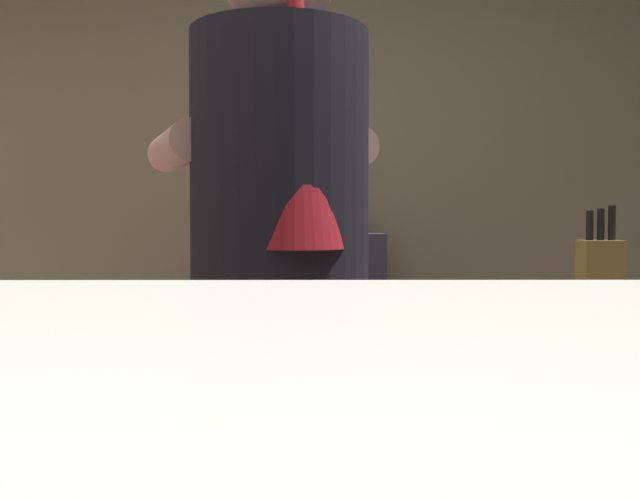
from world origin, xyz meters
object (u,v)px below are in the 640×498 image
at_px(bartender, 281,295).
at_px(mixing_bowl, 141,312).
at_px(chefs_knife, 400,319).
at_px(bottle_hot_sauce, 246,210).
at_px(bottle_olive_oil, 350,216).
at_px(knife_block, 600,277).

bearing_deg(bartender, mixing_bowl, 23.95).
bearing_deg(chefs_knife, bartender, -114.93).
xyz_separation_m(bottle_hot_sauce, bottle_olive_oil, (0.47, -0.00, -0.03)).
relative_size(chefs_knife, bottle_olive_oil, 1.19).
bearing_deg(bottle_hot_sauce, bottle_olive_oil, -0.25).
distance_m(knife_block, bottle_olive_oil, 1.58).
bearing_deg(mixing_bowl, knife_block, 3.19).
relative_size(bartender, mixing_bowl, 8.90).
height_order(bottle_hot_sauce, bottle_olive_oil, bottle_hot_sauce).
xyz_separation_m(bartender, chefs_knife, (0.28, 0.41, -0.10)).
distance_m(bottle_hot_sauce, bottle_olive_oil, 0.47).
height_order(mixing_bowl, chefs_knife, mixing_bowl).
height_order(knife_block, mixing_bowl, knife_block).
height_order(bartender, mixing_bowl, bartender).
bearing_deg(knife_block, bottle_hot_sauce, 125.22).
xyz_separation_m(bartender, mixing_bowl, (-0.36, 0.37, -0.08)).
height_order(bartender, chefs_knife, bartender).
bearing_deg(mixing_bowl, chefs_knife, 2.84).
relative_size(knife_block, mixing_bowl, 1.49).
relative_size(bartender, knife_block, 5.95).
height_order(mixing_bowl, bottle_hot_sauce, bottle_hot_sauce).
relative_size(mixing_bowl, chefs_knife, 0.80).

